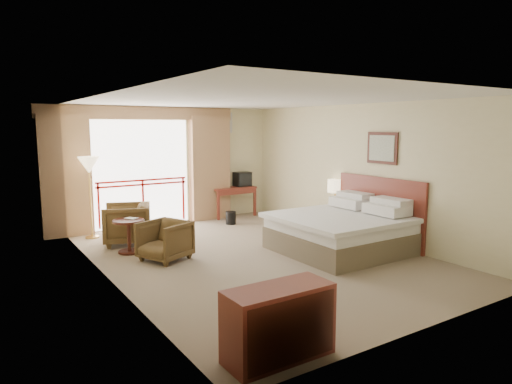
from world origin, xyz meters
TOP-DOWN VIEW (x-y plane):
  - floor at (0.00, 0.00)m, footprint 7.00×7.00m
  - ceiling at (0.00, 0.00)m, footprint 7.00×7.00m
  - wall_back at (0.00, 3.50)m, footprint 5.00×0.00m
  - wall_front at (0.00, -3.50)m, footprint 5.00×0.00m
  - wall_left at (-2.50, 0.00)m, footprint 0.00×7.00m
  - wall_right at (2.50, 0.00)m, footprint 0.00×7.00m
  - balcony_door at (-0.80, 3.48)m, footprint 2.40×0.00m
  - balcony_railing at (-0.80, 3.46)m, footprint 2.09×0.03m
  - curtain_left at (-2.45, 3.35)m, footprint 1.00×0.26m
  - curtain_right at (0.85, 3.35)m, footprint 1.00×0.26m
  - valance at (-0.80, 3.38)m, footprint 4.40×0.22m
  - hvac_vent at (1.30, 3.47)m, footprint 0.50×0.04m
  - bed at (1.50, -0.60)m, footprint 2.13×2.06m
  - headboard at (2.46, -0.60)m, footprint 0.06×2.10m
  - framed_art at (2.47, -0.60)m, footprint 0.04×0.72m
  - nightstand at (2.43, 0.56)m, footprint 0.39×0.46m
  - table_lamp at (2.43, 0.61)m, footprint 0.33×0.33m
  - phone at (2.38, 0.41)m, footprint 0.19×0.16m
  - desk at (1.47, 3.39)m, footprint 1.15×0.55m
  - tv at (1.77, 3.33)m, footprint 0.40×0.32m
  - coffee_maker at (1.12, 3.34)m, footprint 0.16×0.16m
  - cup at (1.27, 3.29)m, footprint 0.09×0.09m
  - wastebasket at (0.95, 2.52)m, footprint 0.28×0.28m
  - armchair_far at (-1.62, 2.05)m, footprint 1.11×1.09m
  - armchair_near at (-1.42, 0.62)m, footprint 0.97×0.96m
  - side_table at (-1.79, 1.38)m, footprint 0.55×0.55m
  - book at (-1.79, 1.38)m, footprint 0.24×0.26m
  - floor_lamp at (-2.08, 2.92)m, footprint 0.42×0.42m
  - dresser at (-1.75, -3.14)m, footprint 1.08×0.46m

SIDE VIEW (x-z plane):
  - floor at x=0.00m, z-range 0.00..0.00m
  - armchair_far at x=-1.62m, z-range -0.39..0.39m
  - armchair_near at x=-1.42m, z-range -0.34..0.34m
  - wastebasket at x=0.95m, z-range 0.00..0.30m
  - nightstand at x=2.43m, z-range 0.00..0.54m
  - dresser at x=-1.75m, z-range 0.00..0.72m
  - bed at x=1.50m, z-range -0.11..0.86m
  - side_table at x=-1.79m, z-range 0.11..0.71m
  - phone at x=2.38m, z-range 0.54..0.62m
  - desk at x=1.47m, z-range 0.21..0.96m
  - book at x=-1.79m, z-range 0.60..0.62m
  - headboard at x=2.46m, z-range 0.00..1.30m
  - cup at x=1.27m, z-range 0.74..0.85m
  - balcony_railing at x=-0.80m, z-range 0.30..1.32m
  - coffee_maker at x=1.12m, z-range 0.74..1.02m
  - tv at x=1.77m, z-range 0.74..1.11m
  - table_lamp at x=2.43m, z-range 0.70..1.28m
  - balcony_door at x=-0.80m, z-range 0.00..2.40m
  - curtain_left at x=-2.45m, z-range 0.00..2.50m
  - curtain_right at x=0.85m, z-range 0.00..2.50m
  - wall_left at x=-2.50m, z-range -2.15..4.85m
  - wall_right at x=2.50m, z-range -2.15..4.85m
  - wall_back at x=0.00m, z-range -1.15..3.85m
  - wall_front at x=0.00m, z-range -1.15..3.85m
  - floor_lamp at x=-2.08m, z-range 0.60..2.25m
  - framed_art at x=2.47m, z-range 1.55..2.15m
  - hvac_vent at x=1.30m, z-range 2.10..2.60m
  - valance at x=-0.80m, z-range 2.41..2.69m
  - ceiling at x=0.00m, z-range 2.70..2.70m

